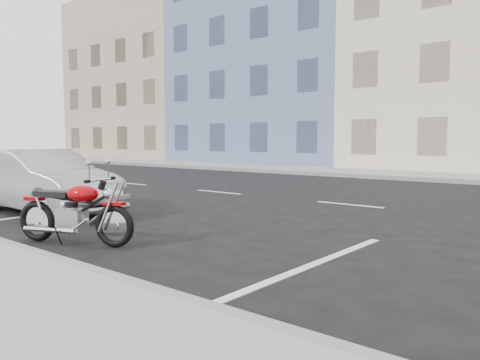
% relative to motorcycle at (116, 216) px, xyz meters
% --- Properties ---
extents(ground, '(120.00, 120.00, 0.00)m').
position_rel_motorcycle_xyz_m(ground, '(2.52, 5.90, -0.43)').
color(ground, black).
rests_on(ground, ground).
extents(sidewalk_far, '(80.00, 3.40, 0.15)m').
position_rel_motorcycle_xyz_m(sidewalk_far, '(-2.48, 14.60, -0.35)').
color(sidewalk_far, gray).
rests_on(sidewalk_far, ground).
extents(curb_far, '(80.00, 0.12, 0.16)m').
position_rel_motorcycle_xyz_m(curb_far, '(-2.48, 12.90, -0.35)').
color(curb_far, gray).
rests_on(curb_far, ground).
extents(bldg_far_west, '(12.00, 12.00, 12.00)m').
position_rel_motorcycle_xyz_m(bldg_far_west, '(-23.48, 22.20, 5.57)').
color(bldg_far_west, tan).
rests_on(bldg_far_west, ground).
extents(bldg_blue, '(12.00, 12.00, 13.00)m').
position_rel_motorcycle_xyz_m(bldg_blue, '(-11.48, 22.20, 6.07)').
color(bldg_blue, slate).
rests_on(bldg_blue, ground).
extents(motorcycle, '(1.77, 0.88, 0.94)m').
position_rel_motorcycle_xyz_m(motorcycle, '(0.00, 0.00, 0.00)').
color(motorcycle, black).
rests_on(motorcycle, ground).
extents(sedan_silver, '(3.88, 1.40, 1.27)m').
position_rel_motorcycle_xyz_m(sedan_silver, '(-3.70, 0.90, 0.21)').
color(sedan_silver, '#A2A4A9').
rests_on(sedan_silver, ground).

